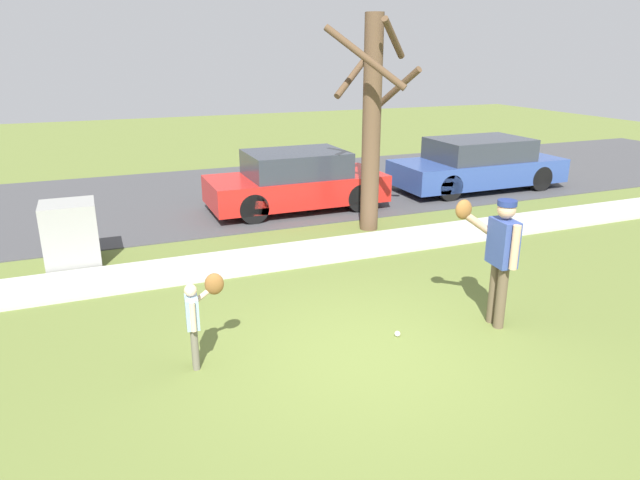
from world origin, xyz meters
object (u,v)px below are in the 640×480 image
object	(u,v)px
utility_cabinet	(71,234)
parked_wagon_blue	(478,165)
person_adult	(499,249)
parked_hatchback_red	(296,181)
baseball	(397,334)
person_child	(199,310)
street_tree_near	(372,118)

from	to	relation	value
utility_cabinet	parked_wagon_blue	size ratio (longest dim) A/B	0.24
person_adult	utility_cabinet	size ratio (longest dim) A/B	1.57
utility_cabinet	parked_hatchback_red	size ratio (longest dim) A/B	0.27
baseball	parked_wagon_blue	world-z (taller)	parked_wagon_blue
person_adult	parked_hatchback_red	world-z (taller)	person_adult
person_child	street_tree_near	world-z (taller)	street_tree_near
street_tree_near	parked_hatchback_red	xyz separation A→B (m)	(-0.86, 2.01, -1.58)
baseball	parked_wagon_blue	bearing A→B (deg)	46.79
person_adult	parked_hatchback_red	distance (m)	6.50
person_child	parked_wagon_blue	distance (m)	10.44
person_child	street_tree_near	distance (m)	6.04
person_child	parked_wagon_blue	size ratio (longest dim) A/B	0.24
person_child	parked_wagon_blue	bearing A→B (deg)	42.12
utility_cabinet	parked_hatchback_red	distance (m)	5.13
person_adult	street_tree_near	size ratio (longest dim) A/B	0.41
parked_hatchback_red	baseball	bearing A→B (deg)	81.81
person_child	baseball	world-z (taller)	person_child
person_child	baseball	distance (m)	2.55
street_tree_near	parked_hatchback_red	bearing A→B (deg)	113.32
street_tree_near	parked_wagon_blue	distance (m)	4.98
utility_cabinet	street_tree_near	world-z (taller)	street_tree_near
person_adult	person_child	xyz separation A→B (m)	(-3.79, 0.43, -0.38)
person_adult	utility_cabinet	distance (m)	6.91
utility_cabinet	parked_hatchback_red	bearing A→B (deg)	22.12
parked_wagon_blue	person_adult	bearing A→B (deg)	54.59
person_child	parked_hatchback_red	xyz separation A→B (m)	(3.36, 6.04, -0.04)
person_child	street_tree_near	bearing A→B (deg)	49.90
baseball	parked_wagon_blue	xyz separation A→B (m)	(6.00, 6.39, 0.62)
baseball	street_tree_near	size ratio (longest dim) A/B	0.02
parked_wagon_blue	baseball	bearing A→B (deg)	46.79
person_adult	parked_hatchback_red	xyz separation A→B (m)	(-0.43, 6.47, -0.41)
person_child	utility_cabinet	bearing A→B (deg)	114.91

